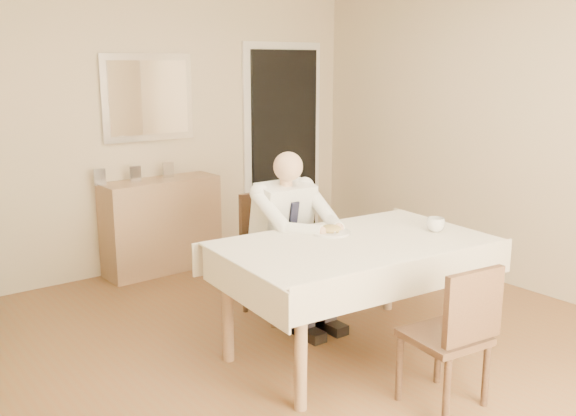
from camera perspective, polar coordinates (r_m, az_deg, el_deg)
room at (r=3.76m, az=3.24°, el=4.25°), size 5.00×5.02×2.60m
doorway at (r=6.66m, az=-0.39°, el=5.49°), size 0.96×0.07×2.10m
mirror at (r=5.85m, az=-12.31°, el=9.56°), size 0.86×0.04×0.76m
dining_table at (r=4.12m, az=5.85°, el=-4.05°), size 1.80×1.16×0.75m
chair_far at (r=4.81m, az=-1.38°, el=-3.35°), size 0.45×0.45×0.92m
chair_near at (r=3.61m, az=14.68°, el=-10.50°), size 0.43×0.43×0.82m
seated_man at (r=4.54m, az=0.75°, el=-2.05°), size 0.48×0.72×1.24m
plate at (r=4.25m, az=3.83°, el=-2.17°), size 0.26×0.26×0.02m
food at (r=4.24m, az=3.83°, el=-1.88°), size 0.14×0.14×0.06m
knife at (r=4.23m, az=4.78°, el=-2.03°), size 0.01×0.13×0.01m
fork at (r=4.18m, az=3.96°, el=-2.20°), size 0.01×0.13×0.01m
coffee_mug at (r=4.39m, az=12.98°, el=-1.46°), size 0.13×0.13×0.09m
sideboard at (r=5.89m, az=-11.17°, el=-1.51°), size 1.06×0.39×0.84m
photo_frame_left at (r=5.64m, az=-16.40°, el=2.66°), size 0.10×0.02×0.14m
photo_frame_center at (r=5.71m, az=-13.42°, el=2.96°), size 0.10×0.02×0.14m
photo_frame_right at (r=5.87m, az=-10.60°, el=3.35°), size 0.10×0.02×0.14m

